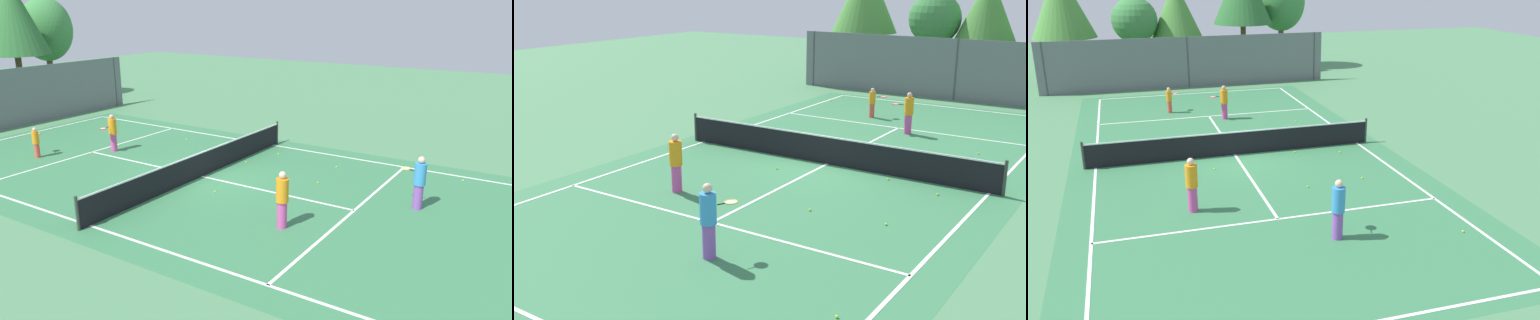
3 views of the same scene
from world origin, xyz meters
TOP-DOWN VIEW (x-y plane):
  - ground_plane at (0.00, 0.00)m, footprint 80.00×80.00m
  - court_surface at (0.00, 0.00)m, footprint 13.00×25.00m
  - tennis_net at (0.00, 0.00)m, footprint 11.90×0.10m
  - perimeter_fence at (0.00, 14.00)m, footprint 18.00×0.12m
  - tree_2 at (-0.02, 19.09)m, footprint 3.62×3.62m
  - tree_3 at (-2.91, 18.62)m, footprint 3.10×3.10m
  - player_0 at (-1.85, 7.78)m, footprint 0.75×0.78m
  - player_1 at (0.68, 5.69)m, footprint 0.94×0.40m
  - player_2 at (1.29, -8.08)m, footprint 0.65×0.96m
  - player_3 at (-2.42, -5.03)m, footprint 0.38×0.38m
  - tennis_ball_0 at (3.91, -4.03)m, footprint 0.07×0.07m
  - tennis_ball_1 at (4.97, -8.83)m, footprint 0.07×0.07m
  - tennis_ball_2 at (-1.12, -1.51)m, footprint 0.07×0.07m
  - tennis_ball_3 at (2.46, -0.48)m, footprint 0.07×0.07m
  - tennis_ball_4 at (-5.30, 10.21)m, footprint 0.07×0.07m
  - tennis_ball_5 at (1.74, -4.23)m, footprint 0.07×0.07m
  - tennis_ball_6 at (4.02, 4.14)m, footprint 0.07×0.07m
  - tennis_ball_7 at (4.26, -1.03)m, footprint 0.07×0.07m

SIDE VIEW (x-z plane):
  - ground_plane at x=0.00m, z-range 0.00..0.00m
  - court_surface at x=0.00m, z-range 0.00..0.01m
  - tennis_ball_0 at x=3.91m, z-range 0.00..0.07m
  - tennis_ball_1 at x=4.97m, z-range 0.00..0.07m
  - tennis_ball_2 at x=-1.12m, z-range 0.00..0.07m
  - tennis_ball_3 at x=2.46m, z-range 0.00..0.07m
  - tennis_ball_4 at x=-5.30m, z-range 0.00..0.07m
  - tennis_ball_5 at x=1.74m, z-range 0.00..0.07m
  - tennis_ball_6 at x=4.02m, z-range 0.00..0.07m
  - tennis_ball_7 at x=4.26m, z-range 0.00..0.07m
  - tennis_net at x=0.00m, z-range -0.04..1.06m
  - player_0 at x=-1.85m, z-range 0.03..1.39m
  - player_1 at x=0.68m, z-range 0.03..1.76m
  - player_3 at x=-2.42m, z-range 0.02..1.82m
  - player_2 at x=1.29m, z-range 0.03..1.84m
  - perimeter_fence at x=0.00m, z-range 0.00..3.20m
  - tree_3 at x=-2.91m, z-range 1.12..6.54m
  - tree_2 at x=-0.02m, z-range 1.23..7.76m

